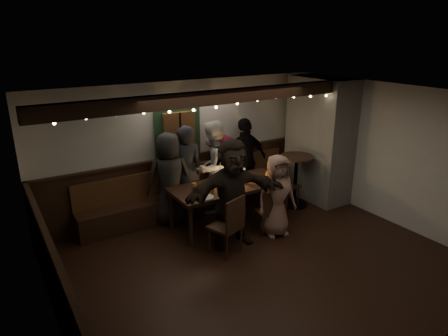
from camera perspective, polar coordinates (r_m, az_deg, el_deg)
room at (r=7.70m, az=5.38°, el=0.74°), size 6.02×5.01×2.62m
dining_table at (r=7.41m, az=0.80°, el=-2.84°), size 2.21×0.95×0.96m
chair_near_left at (r=6.44m, az=0.85°, el=-7.82°), size 0.58×0.58×1.01m
chair_near_right at (r=7.15m, az=6.52°, el=-5.95°), size 0.46×0.46×0.84m
chair_end at (r=8.26m, az=8.57°, el=-2.03°), size 0.48×0.48×0.96m
high_top at (r=8.35m, az=10.22°, el=-0.89°), size 0.68×0.68×1.08m
person_a at (r=7.48m, az=-7.79°, el=-1.53°), size 0.94×0.71×1.75m
person_b at (r=7.66m, az=-5.48°, el=-0.60°), size 0.77×0.61×1.84m
person_c at (r=7.86m, az=-1.67°, el=0.08°), size 1.11×1.01×1.86m
person_d at (r=8.11m, az=-0.27°, el=-0.55°), size 1.08×0.76×1.53m
person_e at (r=8.39m, az=3.04°, el=1.09°), size 1.08×0.49×1.81m
person_f at (r=6.60m, az=1.19°, el=-3.63°), size 1.79×0.79×1.87m
person_g at (r=7.06m, az=7.51°, el=-3.93°), size 0.79×0.58×1.49m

